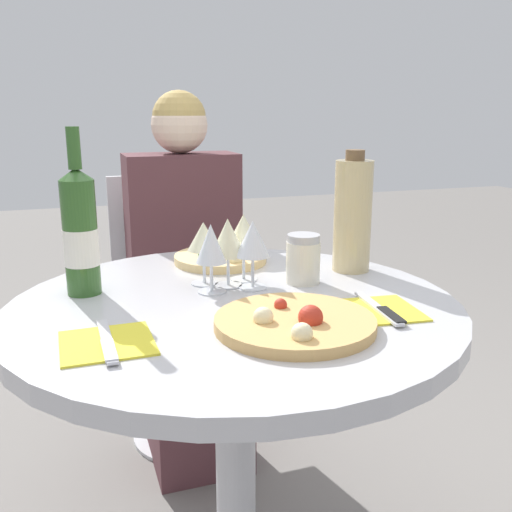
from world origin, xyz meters
The scene contains 15 objects.
dining_table centered at (0.00, 0.00, 0.60)m, with size 0.91×0.91×0.74m.
chair_behind_diner centered at (0.05, 0.80, 0.44)m, with size 0.43×0.43×0.90m.
seated_diner centered at (0.05, 0.66, 0.52)m, with size 0.35×0.39×1.17m.
pizza_large centered at (0.06, -0.18, 0.75)m, with size 0.29×0.29×0.05m.
pizza_small_far centered at (0.06, 0.30, 0.75)m, with size 0.23×0.23×0.05m.
wine_bottle centered at (-0.28, 0.15, 0.87)m, with size 0.07×0.07×0.34m.
tall_carafe centered at (0.33, 0.13, 0.87)m, with size 0.09×0.09×0.29m.
sugar_shaker centered at (0.18, 0.07, 0.79)m, with size 0.08×0.08×0.11m.
wine_glass_back_right centered at (0.06, 0.13, 0.85)m, with size 0.07×0.07×0.15m.
wine_glass_front_right centered at (0.06, 0.07, 0.84)m, with size 0.08×0.08×0.15m.
wine_glass_center centered at (0.02, 0.10, 0.84)m, with size 0.08×0.08×0.15m.
wine_glass_back_left centered at (-0.03, 0.13, 0.84)m, with size 0.07×0.07×0.14m.
wine_glass_front_left centered at (-0.03, 0.07, 0.84)m, with size 0.06×0.06×0.15m.
place_setting_left centered at (-0.26, -0.15, 0.74)m, with size 0.15×0.19×0.01m.
place_setting_right centered at (0.24, -0.15, 0.74)m, with size 0.17×0.19×0.01m.
Camera 1 is at (-0.31, -1.05, 1.11)m, focal length 40.00 mm.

